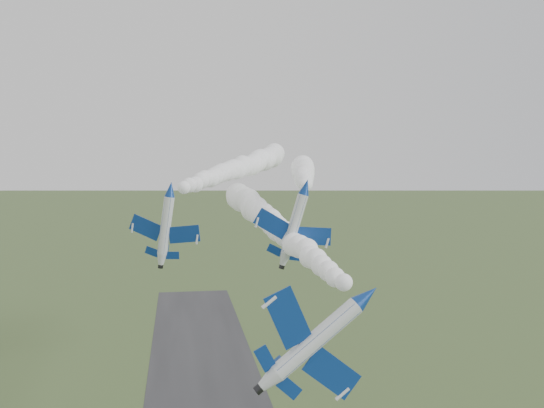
% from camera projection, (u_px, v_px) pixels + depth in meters
% --- Properties ---
extents(jet_lead, '(7.51, 14.30, 9.39)m').
position_uv_depth(jet_lead, '(367.00, 296.00, 54.73)').
color(jet_lead, silver).
extents(smoke_trail_jet_lead, '(10.88, 77.25, 5.13)m').
position_uv_depth(smoke_trail_jet_lead, '(271.00, 223.00, 95.87)').
color(smoke_trail_jet_lead, white).
extents(jet_pair_left, '(9.60, 11.19, 3.02)m').
position_uv_depth(jet_pair_left, '(170.00, 189.00, 78.41)').
color(jet_pair_left, silver).
extents(smoke_trail_jet_pair_left, '(29.37, 70.16, 5.11)m').
position_uv_depth(smoke_trail_jet_pair_left, '(242.00, 167.00, 116.33)').
color(smoke_trail_jet_pair_left, white).
extents(jet_pair_right, '(10.28, 12.60, 3.95)m').
position_uv_depth(jet_pair_right, '(306.00, 187.00, 80.48)').
color(jet_pair_right, silver).
extents(smoke_trail_jet_pair_right, '(14.12, 51.79, 4.71)m').
position_uv_depth(smoke_trail_jet_pair_right, '(303.00, 174.00, 109.46)').
color(smoke_trail_jet_pair_right, white).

